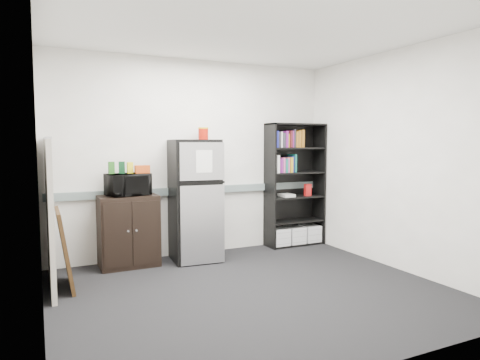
{
  "coord_description": "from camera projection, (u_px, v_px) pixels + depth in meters",
  "views": [
    {
      "loc": [
        -2.01,
        -3.92,
        1.56
      ],
      "look_at": [
        0.29,
        0.9,
        1.1
      ],
      "focal_mm": 32.0,
      "sensor_mm": 36.0,
      "label": 1
    }
  ],
  "objects": [
    {
      "name": "floor",
      "position": [
        252.0,
        291.0,
        4.52
      ],
      "size": [
        4.0,
        4.0,
        0.0
      ],
      "primitive_type": "plane",
      "color": "black",
      "rests_on": "ground"
    },
    {
      "name": "wall_back",
      "position": [
        195.0,
        158.0,
        5.97
      ],
      "size": [
        4.0,
        0.02,
        2.7
      ],
      "primitive_type": "cube",
      "color": "silver",
      "rests_on": "floor"
    },
    {
      "name": "wall_right",
      "position": [
        397.0,
        160.0,
        5.26
      ],
      "size": [
        0.02,
        3.5,
        2.7
      ],
      "primitive_type": "cube",
      "color": "silver",
      "rests_on": "floor"
    },
    {
      "name": "wall_left",
      "position": [
        38.0,
        168.0,
        3.54
      ],
      "size": [
        0.02,
        3.5,
        2.7
      ],
      "primitive_type": "cube",
      "color": "silver",
      "rests_on": "floor"
    },
    {
      "name": "ceiling",
      "position": [
        253.0,
        29.0,
        4.28
      ],
      "size": [
        4.0,
        3.5,
        0.02
      ],
      "primitive_type": "cube",
      "color": "white",
      "rests_on": "wall_back"
    },
    {
      "name": "electrical_raceway",
      "position": [
        196.0,
        190.0,
        5.99
      ],
      "size": [
        3.92,
        0.05,
        0.1
      ],
      "primitive_type": "cube",
      "color": "slate",
      "rests_on": "wall_back"
    },
    {
      "name": "wall_note",
      "position": [
        171.0,
        144.0,
        5.8
      ],
      "size": [
        0.14,
        0.0,
        0.1
      ],
      "primitive_type": "cube",
      "color": "white",
      "rests_on": "wall_back"
    },
    {
      "name": "bookshelf",
      "position": [
        295.0,
        186.0,
        6.5
      ],
      "size": [
        0.9,
        0.34,
        1.85
      ],
      "color": "black",
      "rests_on": "floor"
    },
    {
      "name": "cubicle_partition",
      "position": [
        50.0,
        213.0,
        4.6
      ],
      "size": [
        0.06,
        1.3,
        1.62
      ],
      "color": "#A49D92",
      "rests_on": "floor"
    },
    {
      "name": "cabinet",
      "position": [
        129.0,
        231.0,
        5.4
      ],
      "size": [
        0.72,
        0.48,
        0.9
      ],
      "color": "black",
      "rests_on": "floor"
    },
    {
      "name": "microwave",
      "position": [
        128.0,
        185.0,
        5.34
      ],
      "size": [
        0.56,
        0.44,
        0.28
      ],
      "primitive_type": "imported",
      "rotation": [
        0.0,
        0.0,
        0.23
      ],
      "color": "black",
      "rests_on": "cabinet"
    },
    {
      "name": "snack_box_a",
      "position": [
        111.0,
        168.0,
        5.27
      ],
      "size": [
        0.07,
        0.05,
        0.15
      ],
      "primitive_type": "cube",
      "rotation": [
        0.0,
        0.0,
        0.05
      ],
      "color": "#24601B",
      "rests_on": "microwave"
    },
    {
      "name": "snack_box_b",
      "position": [
        122.0,
        168.0,
        5.33
      ],
      "size": [
        0.08,
        0.07,
        0.15
      ],
      "primitive_type": "cube",
      "rotation": [
        0.0,
        0.0,
        -0.31
      ],
      "color": "#0D3B1C",
      "rests_on": "microwave"
    },
    {
      "name": "snack_box_c",
      "position": [
        130.0,
        168.0,
        5.37
      ],
      "size": [
        0.07,
        0.05,
        0.14
      ],
      "primitive_type": "cube",
      "rotation": [
        0.0,
        0.0,
        0.04
      ],
      "color": "yellow",
      "rests_on": "microwave"
    },
    {
      "name": "snack_bag",
      "position": [
        142.0,
        169.0,
        5.39
      ],
      "size": [
        0.18,
        0.11,
        0.1
      ],
      "primitive_type": "cube",
      "rotation": [
        0.0,
        0.0,
        -0.05
      ],
      "color": "#BC4312",
      "rests_on": "microwave"
    },
    {
      "name": "refrigerator",
      "position": [
        195.0,
        200.0,
        5.67
      ],
      "size": [
        0.65,
        0.68,
        1.6
      ],
      "rotation": [
        0.0,
        0.0,
        -0.08
      ],
      "color": "black",
      "rests_on": "floor"
    },
    {
      "name": "coffee_can",
      "position": [
        203.0,
        133.0,
        5.78
      ],
      "size": [
        0.14,
        0.14,
        0.19
      ],
      "color": "#A91507",
      "rests_on": "refrigerator"
    },
    {
      "name": "framed_poster",
      "position": [
        65.0,
        249.0,
        4.57
      ],
      "size": [
        0.16,
        0.67,
        0.86
      ],
      "rotation": [
        0.0,
        -0.14,
        0.0
      ],
      "color": "#311E0D",
      "rests_on": "floor"
    }
  ]
}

